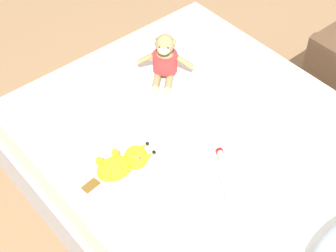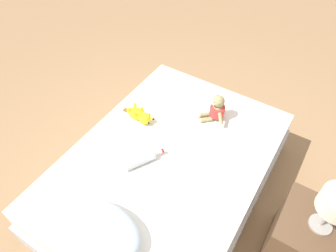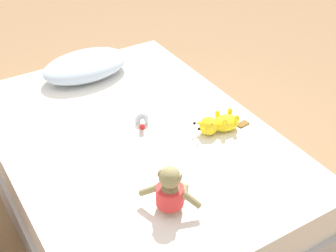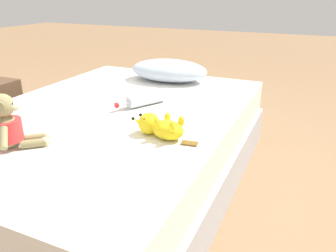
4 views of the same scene
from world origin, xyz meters
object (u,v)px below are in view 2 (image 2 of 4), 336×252
object	(u,v)px
plush_monkey	(216,109)
nightstand	(306,241)
pillow	(98,228)
plush_yellow_creature	(140,115)
glass_bottle	(140,160)
bed	(167,175)

from	to	relation	value
plush_monkey	nightstand	world-z (taller)	plush_monkey
pillow	plush_yellow_creature	bearing A→B (deg)	-68.33
plush_monkey	plush_yellow_creature	bearing A→B (deg)	34.26
glass_bottle	pillow	bearing A→B (deg)	100.11
pillow	plush_yellow_creature	size ratio (longest dim) A/B	1.76
pillow	glass_bottle	xyz separation A→B (m)	(0.10, -0.57, -0.04)
pillow	nightstand	xyz separation A→B (m)	(-1.13, -0.76, -0.29)
plush_monkey	plush_yellow_creature	distance (m)	0.63
bed	plush_monkey	size ratio (longest dim) A/B	7.62
plush_yellow_creature	nightstand	world-z (taller)	plush_yellow_creature
pillow	plush_yellow_creature	world-z (taller)	pillow
glass_bottle	nightstand	xyz separation A→B (m)	(-1.23, -0.19, -0.25)
plush_monkey	nightstand	xyz separation A→B (m)	(-0.97, 0.52, -0.31)
bed	plush_yellow_creature	world-z (taller)	plush_yellow_creature
pillow	nightstand	bearing A→B (deg)	-146.13
bed	glass_bottle	distance (m)	0.34
bed	plush_monkey	world-z (taller)	plush_monkey
pillow	glass_bottle	distance (m)	0.58
plush_yellow_creature	nightstand	size ratio (longest dim) A/B	0.66
plush_yellow_creature	nightstand	xyz separation A→B (m)	(-1.49, 0.17, -0.26)
plush_monkey	nightstand	bearing A→B (deg)	151.80
nightstand	plush_monkey	bearing A→B (deg)	-28.20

